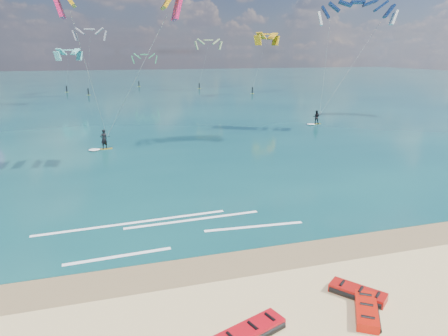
{
  "coord_description": "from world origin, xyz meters",
  "views": [
    {
      "loc": [
        -3.2,
        -12.04,
        9.03
      ],
      "look_at": [
        2.64,
        8.0,
        2.93
      ],
      "focal_mm": 32.0,
      "sensor_mm": 36.0,
      "label": 1
    }
  ],
  "objects_px": {
    "packed_kite_left": "(250,336)",
    "packed_kite_right": "(366,315)",
    "kitesurfer_main": "(110,64)",
    "kitesurfer_far": "(338,56)",
    "packed_kite_mid": "(357,296)"
  },
  "relations": [
    {
      "from": "packed_kite_left",
      "to": "packed_kite_right",
      "type": "xyz_separation_m",
      "value": [
        4.37,
        -0.09,
        0.0
      ]
    },
    {
      "from": "packed_kite_left",
      "to": "packed_kite_mid",
      "type": "bearing_deg",
      "value": -8.24
    },
    {
      "from": "packed_kite_left",
      "to": "kitesurfer_main",
      "type": "relative_size",
      "value": 0.17
    },
    {
      "from": "packed_kite_mid",
      "to": "packed_kite_right",
      "type": "height_order",
      "value": "packed_kite_right"
    },
    {
      "from": "packed_kite_left",
      "to": "kitesurfer_far",
      "type": "distance_m",
      "value": 41.18
    },
    {
      "from": "packed_kite_left",
      "to": "packed_kite_mid",
      "type": "height_order",
      "value": "packed_kite_left"
    },
    {
      "from": "packed_kite_right",
      "to": "kitesurfer_far",
      "type": "height_order",
      "value": "kitesurfer_far"
    },
    {
      "from": "kitesurfer_main",
      "to": "kitesurfer_far",
      "type": "height_order",
      "value": "kitesurfer_far"
    },
    {
      "from": "kitesurfer_far",
      "to": "packed_kite_mid",
      "type": "bearing_deg",
      "value": -124.06
    },
    {
      "from": "packed_kite_mid",
      "to": "kitesurfer_far",
      "type": "bearing_deg",
      "value": 112.3
    },
    {
      "from": "packed_kite_right",
      "to": "kitesurfer_main",
      "type": "xyz_separation_m",
      "value": [
        -7.78,
        24.75,
        8.06
      ]
    },
    {
      "from": "kitesurfer_main",
      "to": "kitesurfer_far",
      "type": "bearing_deg",
      "value": 15.87
    },
    {
      "from": "packed_kite_mid",
      "to": "kitesurfer_far",
      "type": "height_order",
      "value": "kitesurfer_far"
    },
    {
      "from": "packed_kite_mid",
      "to": "kitesurfer_main",
      "type": "distance_m",
      "value": 26.32
    },
    {
      "from": "packed_kite_right",
      "to": "packed_kite_mid",
      "type": "bearing_deg",
      "value": 12.95
    }
  ]
}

